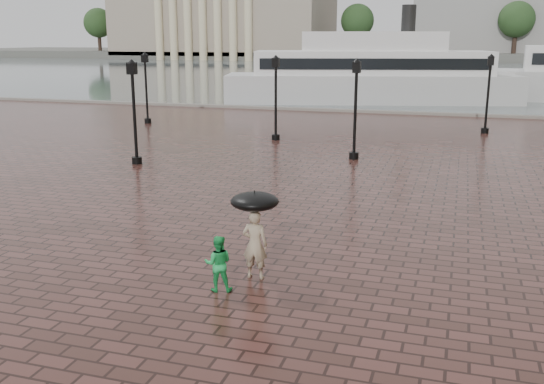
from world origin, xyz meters
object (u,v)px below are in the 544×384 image
at_px(child_pedestrian, 218,263).
at_px(ferry_near, 371,74).
at_px(street_lamps, 281,98).
at_px(adult_pedestrian, 255,244).

distance_m(child_pedestrian, ferry_near, 41.62).
distance_m(street_lamps, ferry_near, 22.07).
height_order(street_lamps, adult_pedestrian, street_lamps).
xyz_separation_m(adult_pedestrian, child_pedestrian, (-0.53, -0.93, -0.18)).
xyz_separation_m(child_pedestrian, ferry_near, (-2.80, 41.48, 1.81)).
bearing_deg(child_pedestrian, street_lamps, -94.66).
distance_m(adult_pedestrian, child_pedestrian, 1.09).
bearing_deg(street_lamps, adult_pedestrian, -75.22).
bearing_deg(ferry_near, child_pedestrian, -100.38).
relative_size(street_lamps, adult_pedestrian, 13.16).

